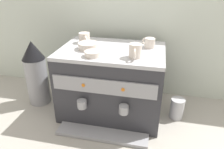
% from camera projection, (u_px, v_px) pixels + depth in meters
% --- Properties ---
extents(ground_plane, '(4.00, 4.00, 0.00)m').
position_uv_depth(ground_plane, '(112.00, 109.00, 1.54)').
color(ground_plane, '#9E998E').
extents(tiled_backsplash_wall, '(2.80, 0.03, 0.91)m').
position_uv_depth(tiled_backsplash_wall, '(121.00, 36.00, 1.63)').
color(tiled_backsplash_wall, silver).
rests_on(tiled_backsplash_wall, ground_plane).
extents(espresso_machine, '(0.66, 0.56, 0.46)m').
position_uv_depth(espresso_machine, '(112.00, 82.00, 1.44)').
color(espresso_machine, '#2D2D33').
rests_on(espresso_machine, ground_plane).
extents(ceramic_cup_0, '(0.07, 0.11, 0.08)m').
position_uv_depth(ceramic_cup_0, '(135.00, 51.00, 1.19)').
color(ceramic_cup_0, beige).
rests_on(ceramic_cup_0, espresso_machine).
extents(ceramic_cup_1, '(0.09, 0.08, 0.06)m').
position_uv_depth(ceramic_cup_1, '(149.00, 43.00, 1.35)').
color(ceramic_cup_1, beige).
rests_on(ceramic_cup_1, espresso_machine).
extents(ceramic_cup_2, '(0.08, 0.11, 0.07)m').
position_uv_depth(ceramic_cup_2, '(84.00, 38.00, 1.44)').
color(ceramic_cup_2, beige).
rests_on(ceramic_cup_2, espresso_machine).
extents(ceramic_bowl_0, '(0.09, 0.09, 0.03)m').
position_uv_depth(ceramic_bowl_0, '(92.00, 54.00, 1.22)').
color(ceramic_bowl_0, beige).
rests_on(ceramic_bowl_0, espresso_machine).
extents(ceramic_bowl_1, '(0.13, 0.13, 0.04)m').
position_uv_depth(ceramic_bowl_1, '(88.00, 46.00, 1.33)').
color(ceramic_bowl_1, beige).
rests_on(ceramic_bowl_1, espresso_machine).
extents(coffee_grinder, '(0.16, 0.16, 0.48)m').
position_uv_depth(coffee_grinder, '(36.00, 73.00, 1.53)').
color(coffee_grinder, '#939399').
rests_on(coffee_grinder, ground_plane).
extents(milk_pitcher, '(0.09, 0.09, 0.14)m').
position_uv_depth(milk_pitcher, '(177.00, 108.00, 1.43)').
color(milk_pitcher, '#B7B7BC').
rests_on(milk_pitcher, ground_plane).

